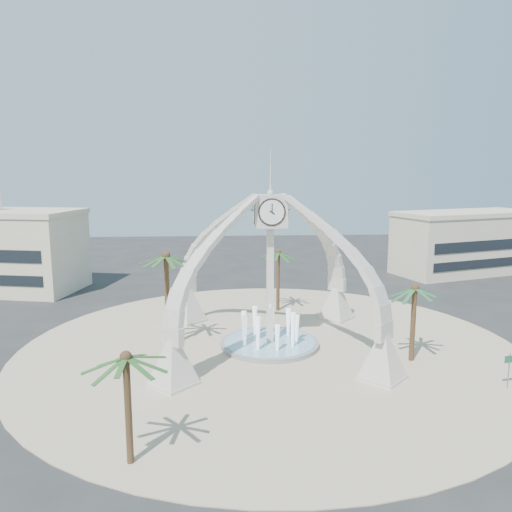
{
  "coord_description": "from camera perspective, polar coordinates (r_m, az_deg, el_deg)",
  "views": [
    {
      "loc": [
        -3.64,
        -38.63,
        14.15
      ],
      "look_at": [
        -0.99,
        2.0,
        7.15
      ],
      "focal_mm": 35.0,
      "sensor_mm": 36.0,
      "label": 1
    }
  ],
  "objects": [
    {
      "name": "clock_tower",
      "position": [
        39.55,
        1.62,
        -1.42
      ],
      "size": [
        17.94,
        17.94,
        16.3
      ],
      "color": "silver",
      "rests_on": "ground"
    },
    {
      "name": "street_sign",
      "position": [
        37.18,
        26.97,
        -10.89
      ],
      "size": [
        0.87,
        0.2,
        2.4
      ],
      "rotation": [
        0.0,
        0.0,
        0.2
      ],
      "color": "slate",
      "rests_on": "ground"
    },
    {
      "name": "palm_south",
      "position": [
        24.74,
        -14.65,
        -11.28
      ],
      "size": [
        4.02,
        4.02,
        6.17
      ],
      "rotation": [
        0.0,
        0.0,
        -0.1
      ],
      "color": "brown",
      "rests_on": "ground"
    },
    {
      "name": "building_ne",
      "position": [
        75.29,
        22.85,
        1.48
      ],
      "size": [
        21.87,
        14.17,
        8.6
      ],
      "rotation": [
        0.0,
        0.0,
        0.31
      ],
      "color": "beige",
      "rests_on": "ground"
    },
    {
      "name": "fountain",
      "position": [
        41.21,
        1.58,
        -9.91
      ],
      "size": [
        8.0,
        8.0,
        3.62
      ],
      "color": "#949496",
      "rests_on": "ground"
    },
    {
      "name": "ground",
      "position": [
        41.31,
        1.58,
        -10.28
      ],
      "size": [
        140.0,
        140.0,
        0.0
      ],
      "primitive_type": "plane",
      "color": "#282828",
      "rests_on": "ground"
    },
    {
      "name": "palm_east",
      "position": [
        38.49,
        17.7,
        -3.62
      ],
      "size": [
        4.43,
        4.43,
        6.39
      ],
      "rotation": [
        0.0,
        0.0,
        -0.12
      ],
      "color": "brown",
      "rests_on": "ground"
    },
    {
      "name": "palm_west",
      "position": [
        39.82,
        -10.25,
        -0.15
      ],
      "size": [
        4.93,
        4.93,
        8.36
      ],
      "rotation": [
        0.0,
        0.0,
        0.17
      ],
      "color": "brown",
      "rests_on": "ground"
    },
    {
      "name": "plaza",
      "position": [
        41.3,
        1.58,
        -10.24
      ],
      "size": [
        40.0,
        40.0,
        0.06
      ],
      "primitive_type": "cylinder",
      "color": "tan",
      "rests_on": "ground"
    },
    {
      "name": "palm_north",
      "position": [
        49.97,
        2.56,
        0.34
      ],
      "size": [
        4.56,
        4.56,
        6.8
      ],
      "rotation": [
        0.0,
        0.0,
        0.23
      ],
      "color": "brown",
      "rests_on": "ground"
    }
  ]
}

